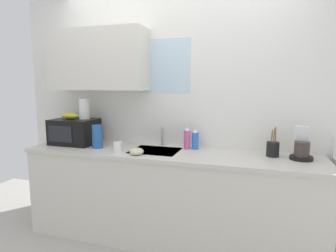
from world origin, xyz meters
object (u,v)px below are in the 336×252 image
Objects in this scene: dish_soap_bottle_blue at (195,140)px; microwave at (75,132)px; coffee_maker at (301,147)px; mug_white at (118,147)px; dish_soap_bottle_pink at (187,139)px; paper_towel_roll at (84,109)px; banana_bunch at (70,116)px; small_bowl at (137,151)px; utensil_crock at (273,149)px; cereal_canister at (97,137)px.

microwave is at bearing -173.43° from dish_soap_bottle_blue.
mug_white is (-1.63, -0.25, -0.06)m from coffee_maker.
coffee_maker reaches higher than dish_soap_bottle_pink.
paper_towel_roll is 1.23m from dish_soap_bottle_blue.
mug_white is (-0.60, -0.32, -0.06)m from dish_soap_bottle_pink.
banana_bunch reaches higher than microwave.
dish_soap_bottle_pink is 0.08m from dish_soap_bottle_blue.
microwave is 1.22m from dish_soap_bottle_pink.
small_bowl is at bearing -16.52° from microwave.
coffee_maker is 2.95× the size of mug_white.
small_bowl is at bearing -164.85° from utensil_crock.
paper_towel_roll reaches higher than coffee_maker.
banana_bunch is 0.71× the size of coffee_maker.
small_bowl is at bearing -139.06° from dish_soap_bottle_blue.
dish_soap_bottle_blue is at bearing 173.85° from utensil_crock.
paper_towel_roll reaches higher than banana_bunch.
dish_soap_bottle_pink is (1.27, 0.13, -0.20)m from banana_bunch.
utensil_crock is at bearing 0.59° from paper_towel_roll.
mug_white is at bearing -169.50° from utensil_crock.
utensil_crock is at bearing 5.78° from cereal_canister.
coffee_maker is 1.92m from cereal_canister.
mug_white is at bearing -15.90° from banana_bunch.
banana_bunch is 0.44m from cereal_canister.
coffee_maker is 1.03m from dish_soap_bottle_pink.
microwave is 1.75× the size of utensil_crock.
microwave is 2.09× the size of paper_towel_roll.
paper_towel_roll reaches higher than microwave.
mug_white is 0.73× the size of small_bowl.
dish_soap_bottle_blue is 1.56× the size of small_bowl.
cereal_canister is 0.53m from small_bowl.
dish_soap_bottle_pink is at bearing 175.98° from utensil_crock.
banana_bunch reaches higher than utensil_crock.
dish_soap_bottle_blue is at bearing 4.67° from paper_towel_roll.
mug_white is (-0.68, -0.34, -0.05)m from dish_soap_bottle_blue.
paper_towel_roll is at bearing -175.33° from dish_soap_bottle_blue.
microwave is 0.35m from cereal_canister.
paper_towel_roll is 1.15m from dish_soap_bottle_pink.
dish_soap_bottle_blue is 0.73m from utensil_crock.
microwave is at bearing 163.48° from small_bowl.
mug_white is 1.43m from utensil_crock.
microwave is 2.06× the size of dish_soap_bottle_pink.
banana_bunch is 1.37m from dish_soap_bottle_blue.
microwave reaches higher than small_bowl.
microwave is 2.02m from utensil_crock.
cereal_canister reaches higher than dish_soap_bottle_pink.
banana_bunch is at bearing 165.62° from cereal_canister.
dish_soap_bottle_blue is (1.35, 0.15, -0.21)m from banana_bunch.
dish_soap_bottle_blue is 0.76m from mug_white.
paper_towel_roll is at bearing -176.10° from dish_soap_bottle_pink.
cereal_canister is (0.24, -0.15, -0.26)m from paper_towel_roll.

